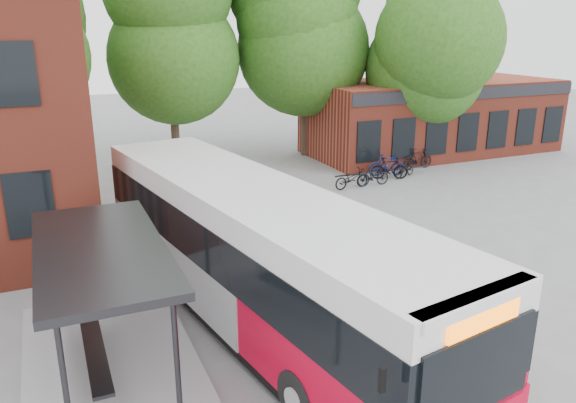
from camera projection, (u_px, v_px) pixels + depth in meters
name	position (u px, v px, depth m)	size (l,w,h in m)	color
ground	(290.00, 310.00, 14.37)	(100.00, 100.00, 0.00)	slate
shop_row	(432.00, 116.00, 31.73)	(14.00, 6.20, 4.00)	maroon
bus_shelter	(106.00, 311.00, 11.34)	(3.60, 7.00, 2.90)	#28282B
bike_rail	(383.00, 174.00, 26.59)	(5.20, 0.10, 0.38)	#28282B
tree_0	(15.00, 60.00, 24.38)	(7.92, 7.92, 11.00)	#224C14
tree_1	(171.00, 61.00, 28.03)	(7.92, 7.92, 10.40)	#224C14
tree_2	(306.00, 53.00, 29.74)	(7.92, 7.92, 11.00)	#224C14
tree_3	(429.00, 73.00, 28.42)	(7.04, 7.04, 9.28)	#224C14
city_bus	(253.00, 255.00, 13.47)	(2.82, 13.25, 3.37)	red
bicycle_0	(352.00, 179.00, 24.84)	(0.59, 1.71, 0.90)	black
bicycle_1	(373.00, 176.00, 25.24)	(0.45, 1.58, 0.95)	black
bicycle_3	(389.00, 168.00, 26.32)	(0.49, 1.73, 1.04)	black
bicycle_4	(405.00, 169.00, 26.67)	(0.54, 1.55, 0.81)	black
bicycle_5	(387.00, 165.00, 26.93)	(0.50, 1.76, 1.06)	#071B57
bicycle_7	(418.00, 159.00, 28.19)	(0.49, 1.74, 1.05)	black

